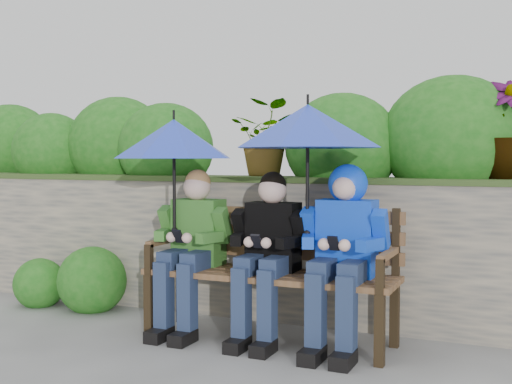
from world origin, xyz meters
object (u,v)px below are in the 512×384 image
at_px(umbrella_right, 308,126).
at_px(boy_left, 192,242).
at_px(park_bench, 273,264).
at_px(boy_middle, 268,247).
at_px(umbrella_left, 174,139).
at_px(boy_right, 343,241).

bearing_deg(umbrella_right, boy_left, -179.04).
xyz_separation_m(park_bench, boy_middle, (-0.01, -0.07, 0.11)).
bearing_deg(umbrella_left, boy_middle, 2.52).
bearing_deg(boy_left, boy_right, 0.49).
relative_size(boy_right, umbrella_left, 1.37).
xyz_separation_m(umbrella_left, umbrella_right, (0.92, 0.04, 0.07)).
distance_m(boy_left, boy_middle, 0.55).
bearing_deg(umbrella_left, park_bench, 8.60).
relative_size(boy_left, boy_right, 0.96).
bearing_deg(park_bench, umbrella_left, -171.40).
xyz_separation_m(park_bench, boy_left, (-0.56, -0.07, 0.12)).
relative_size(park_bench, boy_right, 1.44).
bearing_deg(umbrella_right, umbrella_left, -177.41).
relative_size(boy_middle, boy_right, 0.96).
xyz_separation_m(park_bench, umbrella_left, (-0.67, -0.10, 0.80)).
distance_m(boy_right, umbrella_left, 1.31).
relative_size(boy_middle, umbrella_left, 1.31).
bearing_deg(boy_left, boy_middle, 0.10).
relative_size(park_bench, boy_left, 1.49).
height_order(umbrella_left, umbrella_right, umbrella_right).
bearing_deg(umbrella_right, boy_right, -1.15).
xyz_separation_m(boy_middle, boy_right, (0.49, 0.01, 0.06)).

